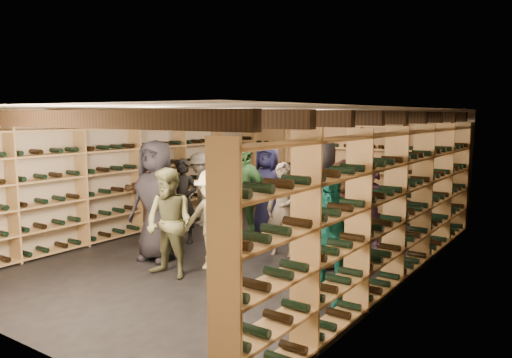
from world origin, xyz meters
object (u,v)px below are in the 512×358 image
object	(u,v)px
person_0	(156,201)
person_5	(152,197)
person_1	(183,201)
person_8	(347,219)
person_2	(169,223)
person_3	(212,220)
person_4	(329,237)
person_9	(201,189)
person_7	(283,209)
crate_stack_left	(324,210)
person_6	(267,190)
person_12	(322,191)
person_11	(366,203)
crate_stack_right	(358,219)
person_10	(243,195)
crate_loose	(330,224)

from	to	relation	value
person_0	person_5	xyz separation A→B (m)	(-0.70, 0.57, -0.08)
person_1	person_5	distance (m)	0.56
person_8	person_2	bearing A→B (deg)	-135.17
person_3	person_4	size ratio (longest dim) A/B	0.91
person_1	person_8	world-z (taller)	person_8
person_0	person_3	world-z (taller)	person_0
person_9	person_7	bearing A→B (deg)	1.15
crate_stack_left	person_6	bearing A→B (deg)	-111.86
person_12	person_2	bearing A→B (deg)	-83.52
person_7	person_8	distance (m)	1.36
person_0	person_11	size ratio (longest dim) A/B	1.18
person_1	person_9	xyz separation A→B (m)	(-0.71, 1.30, -0.00)
person_0	person_4	xyz separation A→B (m)	(3.06, -0.09, -0.13)
person_5	person_7	xyz separation A→B (m)	(2.21, 0.80, -0.11)
crate_stack_left	person_11	bearing A→B (deg)	-41.75
crate_stack_right	person_1	size ratio (longest dim) A/B	0.45
person_3	person_0	bearing A→B (deg)	168.24
person_9	person_10	xyz separation A→B (m)	(1.68, -0.80, 0.14)
person_3	person_10	xyz separation A→B (m)	(-0.45, 1.38, 0.15)
crate_stack_right	person_1	xyz separation A→B (m)	(-2.41, -2.23, 0.42)
crate_loose	person_8	size ratio (longest dim) A/B	0.30
person_6	person_8	xyz separation A→B (m)	(2.26, -1.38, -0.04)
person_2	person_5	xyz separation A→B (m)	(-1.47, 1.07, 0.10)
person_4	person_10	world-z (taller)	person_10
person_0	person_5	bearing A→B (deg)	132.16
person_1	person_10	world-z (taller)	person_10
person_8	person_11	size ratio (longest dim) A/B	1.03
person_5	person_6	xyz separation A→B (m)	(1.24, 1.79, -0.00)
person_10	person_11	xyz separation A→B (m)	(1.94, 0.89, -0.09)
person_2	person_7	bearing A→B (deg)	66.27
crate_loose	crate_stack_left	bearing A→B (deg)	144.24
person_4	person_11	world-z (taller)	person_4
person_10	person_6	bearing A→B (deg)	87.80
person_2	person_4	bearing A→B (deg)	7.93
person_3	person_12	distance (m)	2.37
crate_loose	person_7	size ratio (longest dim) A/B	0.33
person_3	person_7	size ratio (longest dim) A/B	0.98
crate_stack_right	person_10	size ratio (longest dim) A/B	0.38
crate_loose	person_10	distance (m)	2.29
person_3	person_5	xyz separation A→B (m)	(-1.71, 0.42, 0.13)
person_0	person_6	distance (m)	2.42
person_2	person_9	bearing A→B (deg)	121.26
person_12	person_1	bearing A→B (deg)	-122.69
person_4	person_10	distance (m)	2.97
person_8	person_7	bearing A→B (deg)	171.72
person_11	person_12	xyz separation A→B (m)	(-0.84, 0.00, 0.13)
person_0	person_11	distance (m)	3.49
crate_stack_right	person_3	distance (m)	3.30
person_12	crate_loose	bearing A→B (deg)	132.13
person_7	person_11	bearing A→B (deg)	27.66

